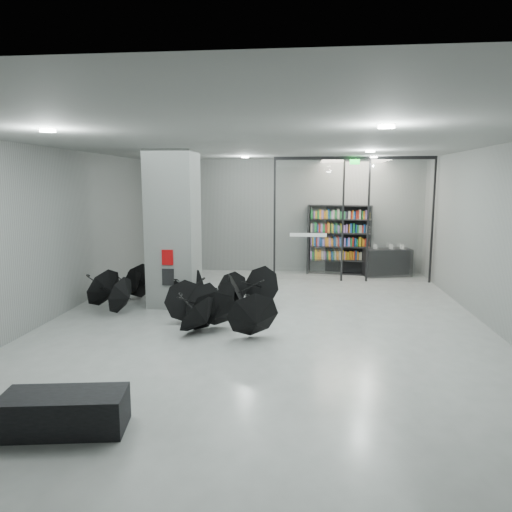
# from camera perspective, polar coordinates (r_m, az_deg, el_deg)

# --- Properties ---
(room) EXTENTS (14.00, 14.02, 4.01)m
(room) POSITION_cam_1_polar(r_m,az_deg,el_deg) (10.08, 0.83, 6.79)
(room) COLOR gray
(room) RESTS_ON ground
(column) EXTENTS (1.20, 1.20, 4.00)m
(column) POSITION_cam_1_polar(r_m,az_deg,el_deg) (12.56, -9.81, 3.21)
(column) COLOR slate
(column) RESTS_ON ground
(fire_cabinet) EXTENTS (0.28, 0.04, 0.38)m
(fire_cabinet) POSITION_cam_1_polar(r_m,az_deg,el_deg) (12.05, -10.52, -0.16)
(fire_cabinet) COLOR #A50A07
(fire_cabinet) RESTS_ON column
(info_panel) EXTENTS (0.30, 0.03, 0.42)m
(info_panel) POSITION_cam_1_polar(r_m,az_deg,el_deg) (12.14, -10.45, -2.49)
(info_panel) COLOR black
(info_panel) RESTS_ON column
(exit_sign) EXTENTS (0.30, 0.06, 0.15)m
(exit_sign) POSITION_cam_1_polar(r_m,az_deg,el_deg) (15.43, 11.70, 10.94)
(exit_sign) COLOR #0CE533
(exit_sign) RESTS_ON room
(glass_partition) EXTENTS (5.06, 0.08, 4.00)m
(glass_partition) POSITION_cam_1_polar(r_m,az_deg,el_deg) (15.65, 11.42, 4.92)
(glass_partition) COLOR silver
(glass_partition) RESTS_ON ground
(bench) EXTENTS (1.66, 0.91, 0.50)m
(bench) POSITION_cam_1_polar(r_m,az_deg,el_deg) (6.96, -21.93, -16.90)
(bench) COLOR black
(bench) RESTS_ON ground
(bookshelf) EXTENTS (2.24, 0.76, 2.42)m
(bookshelf) POSITION_cam_1_polar(r_m,az_deg,el_deg) (16.95, 9.92, 1.94)
(bookshelf) COLOR black
(bookshelf) RESTS_ON ground
(shop_counter) EXTENTS (1.69, 1.00, 0.95)m
(shop_counter) POSITION_cam_1_polar(r_m,az_deg,el_deg) (16.97, 15.38, -0.74)
(shop_counter) COLOR black
(shop_counter) RESTS_ON ground
(umbrella_cluster) EXTENTS (5.34, 4.72, 1.32)m
(umbrella_cluster) POSITION_cam_1_polar(r_m,az_deg,el_deg) (11.79, -7.86, -5.43)
(umbrella_cluster) COLOR black
(umbrella_cluster) RESTS_ON ground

